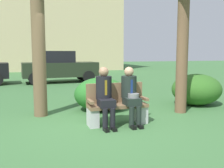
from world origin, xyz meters
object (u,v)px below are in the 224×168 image
seated_man_left (105,94)px  building_backdrop (49,26)px  shrub_near_bench (99,92)px  parked_car_far (59,67)px  seated_man_right (131,93)px  park_bench (117,106)px  shrub_mid_lawn (196,89)px  shrub_far_lawn (101,94)px

seated_man_left → building_backdrop: building_backdrop is taller
shrub_near_bench → parked_car_far: parked_car_far is taller
seated_man_right → park_bench: bearing=155.0°
building_backdrop → shrub_mid_lawn: bearing=-81.8°
seated_man_right → shrub_near_bench: bearing=90.8°
park_bench → seated_man_right: bearing=-25.0°
park_bench → building_backdrop: building_backdrop is taller
park_bench → shrub_mid_lawn: bearing=22.9°
seated_man_left → shrub_near_bench: size_ratio=1.17×
seated_man_right → building_backdrop: size_ratio=0.09×
seated_man_left → building_backdrop: (0.42, 21.31, 3.58)m
seated_man_right → parked_car_far: 8.77m
seated_man_left → park_bench: bearing=21.5°
building_backdrop → shrub_near_bench: bearing=-89.6°
park_bench → building_backdrop: (0.11, 21.19, 3.90)m
park_bench → seated_man_right: size_ratio=1.04×
shrub_mid_lawn → parked_car_far: 8.08m
building_backdrop → seated_man_right: bearing=-89.6°
park_bench → parked_car_far: (-0.32, 8.62, 0.44)m
seated_man_left → shrub_mid_lawn: seated_man_left is taller
seated_man_right → parked_car_far: bearing=93.9°
shrub_near_bench → shrub_far_lawn: 1.09m
seated_man_right → shrub_far_lawn: bearing=99.7°
shrub_near_bench → shrub_mid_lawn: 3.00m
shrub_near_bench → building_backdrop: size_ratio=0.08×
seated_man_left → shrub_near_bench: 2.67m
shrub_far_lawn → shrub_mid_lawn: bearing=-3.0°
park_bench → shrub_near_bench: (0.24, 2.47, -0.05)m
shrub_far_lawn → building_backdrop: bearing=89.7°
seated_man_right → building_backdrop: (-0.16, 21.31, 3.58)m
seated_man_left → shrub_far_lawn: size_ratio=0.88×
parked_car_far → seated_man_left: bearing=-89.9°
shrub_far_lawn → parked_car_far: size_ratio=0.36×
seated_man_right → parked_car_far: (-0.59, 8.75, 0.13)m
parked_car_far → shrub_mid_lawn: bearing=-65.9°
shrub_mid_lawn → building_backdrop: size_ratio=0.11×
shrub_near_bench → parked_car_far: (-0.56, 6.15, 0.50)m
shrub_mid_lawn → shrub_far_lawn: bearing=177.0°
seated_man_left → parked_car_far: size_ratio=0.32×
shrub_near_bench → seated_man_right: bearing=-89.2°
shrub_near_bench → park_bench: bearing=-95.4°
shrub_near_bench → shrub_far_lawn: size_ratio=0.75×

